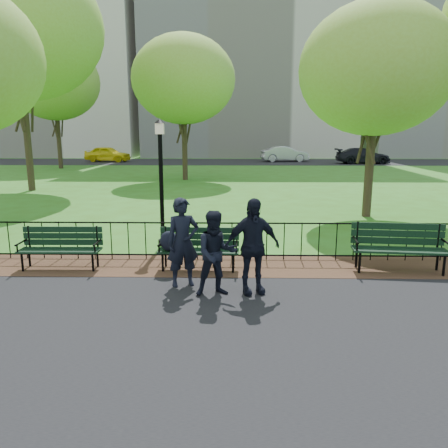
{
  "coord_description": "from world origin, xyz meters",
  "views": [
    {
      "loc": [
        0.21,
        -7.75,
        2.94
      ],
      "look_at": [
        0.03,
        1.5,
        0.96
      ],
      "focal_mm": 35.0,
      "sensor_mm": 36.0,
      "label": 1
    }
  ],
  "objects_px": {
    "tree_mid_w": "(17,27)",
    "tree_far_c": "(183,80)",
    "lamppost": "(161,178)",
    "person_mid": "(216,253)",
    "sedan_silver": "(285,154)",
    "person_right": "(252,246)",
    "park_bench_left_a": "(61,243)",
    "person_left": "(183,242)",
    "taxi": "(108,154)",
    "tree_far_w": "(54,82)",
    "park_bench_right_a": "(399,242)",
    "park_bench_main": "(186,243)",
    "sedan_dark": "(363,156)",
    "tree_near_e": "(376,69)"
  },
  "relations": [
    {
      "from": "taxi",
      "to": "tree_far_c",
      "type": "bearing_deg",
      "value": -140.86
    },
    {
      "from": "taxi",
      "to": "sedan_silver",
      "type": "relative_size",
      "value": 0.96
    },
    {
      "from": "person_mid",
      "to": "sedan_silver",
      "type": "distance_m",
      "value": 35.98
    },
    {
      "from": "person_mid",
      "to": "sedan_silver",
      "type": "relative_size",
      "value": 0.34
    },
    {
      "from": "sedan_dark",
      "to": "person_left",
      "type": "bearing_deg",
      "value": 157.24
    },
    {
      "from": "taxi",
      "to": "tree_mid_w",
      "type": "bearing_deg",
      "value": -165.68
    },
    {
      "from": "person_mid",
      "to": "sedan_silver",
      "type": "bearing_deg",
      "value": 68.69
    },
    {
      "from": "park_bench_left_a",
      "to": "sedan_silver",
      "type": "height_order",
      "value": "sedan_silver"
    },
    {
      "from": "park_bench_right_a",
      "to": "taxi",
      "type": "xyz_separation_m",
      "value": [
        -15.71,
        33.58,
        0.13
      ]
    },
    {
      "from": "lamppost",
      "to": "person_mid",
      "type": "bearing_deg",
      "value": -66.62
    },
    {
      "from": "park_bench_main",
      "to": "park_bench_left_a",
      "type": "bearing_deg",
      "value": -179.23
    },
    {
      "from": "park_bench_left_a",
      "to": "sedan_silver",
      "type": "relative_size",
      "value": 0.38
    },
    {
      "from": "park_bench_main",
      "to": "taxi",
      "type": "distance_m",
      "value": 35.43
    },
    {
      "from": "tree_mid_w",
      "to": "person_left",
      "type": "relative_size",
      "value": 6.49
    },
    {
      "from": "park_bench_right_a",
      "to": "sedan_silver",
      "type": "bearing_deg",
      "value": 93.14
    },
    {
      "from": "tree_far_c",
      "to": "sedan_silver",
      "type": "xyz_separation_m",
      "value": [
        7.99,
        16.29,
        -5.15
      ]
    },
    {
      "from": "park_bench_left_a",
      "to": "person_left",
      "type": "xyz_separation_m",
      "value": [
        2.77,
        -1.05,
        0.31
      ]
    },
    {
      "from": "park_bench_main",
      "to": "person_right",
      "type": "relative_size",
      "value": 0.98
    },
    {
      "from": "park_bench_right_a",
      "to": "sedan_dark",
      "type": "relative_size",
      "value": 0.41
    },
    {
      "from": "lamppost",
      "to": "tree_far_c",
      "type": "distance_m",
      "value": 16.32
    },
    {
      "from": "person_right",
      "to": "lamppost",
      "type": "bearing_deg",
      "value": 106.37
    },
    {
      "from": "tree_far_w",
      "to": "person_left",
      "type": "bearing_deg",
      "value": -64.45
    },
    {
      "from": "park_bench_right_a",
      "to": "tree_far_w",
      "type": "bearing_deg",
      "value": 129.52
    },
    {
      "from": "park_bench_main",
      "to": "tree_far_c",
      "type": "relative_size",
      "value": 0.2
    },
    {
      "from": "tree_far_w",
      "to": "sedan_silver",
      "type": "bearing_deg",
      "value": 23.41
    },
    {
      "from": "tree_far_w",
      "to": "sedan_dark",
      "type": "xyz_separation_m",
      "value": [
        25.74,
        5.66,
        -5.93
      ]
    },
    {
      "from": "tree_mid_w",
      "to": "sedan_silver",
      "type": "height_order",
      "value": "tree_mid_w"
    },
    {
      "from": "tree_far_w",
      "to": "sedan_dark",
      "type": "height_order",
      "value": "tree_far_w"
    },
    {
      "from": "park_bench_left_a",
      "to": "tree_mid_w",
      "type": "relative_size",
      "value": 0.16
    },
    {
      "from": "person_left",
      "to": "sedan_silver",
      "type": "bearing_deg",
      "value": 60.53
    },
    {
      "from": "park_bench_main",
      "to": "tree_mid_w",
      "type": "bearing_deg",
      "value": 127.89
    },
    {
      "from": "person_mid",
      "to": "lamppost",
      "type": "bearing_deg",
      "value": 100.63
    },
    {
      "from": "tree_far_c",
      "to": "person_left",
      "type": "distance_m",
      "value": 19.58
    },
    {
      "from": "park_bench_main",
      "to": "lamppost",
      "type": "distance_m",
      "value": 2.53
    },
    {
      "from": "tree_far_w",
      "to": "sedan_silver",
      "type": "height_order",
      "value": "tree_far_w"
    },
    {
      "from": "park_bench_left_a",
      "to": "tree_far_c",
      "type": "distance_m",
      "value": 18.57
    },
    {
      "from": "person_mid",
      "to": "taxi",
      "type": "xyz_separation_m",
      "value": [
        -11.88,
        35.08,
        -0.03
      ]
    },
    {
      "from": "person_left",
      "to": "sedan_silver",
      "type": "xyz_separation_m",
      "value": [
        6.0,
        35.1,
        -0.11
      ]
    },
    {
      "from": "tree_mid_w",
      "to": "tree_far_c",
      "type": "xyz_separation_m",
      "value": [
        7.22,
        5.1,
        -1.8
      ]
    },
    {
      "from": "tree_far_w",
      "to": "sedan_silver",
      "type": "distance_m",
      "value": 21.4
    },
    {
      "from": "park_bench_right_a",
      "to": "taxi",
      "type": "relative_size",
      "value": 0.45
    },
    {
      "from": "tree_mid_w",
      "to": "sedan_dark",
      "type": "distance_m",
      "value": 29.87
    },
    {
      "from": "tree_far_c",
      "to": "taxi",
      "type": "distance_m",
      "value": 19.01
    },
    {
      "from": "tree_far_c",
      "to": "sedan_silver",
      "type": "distance_m",
      "value": 18.86
    },
    {
      "from": "person_mid",
      "to": "sedan_silver",
      "type": "height_order",
      "value": "person_mid"
    },
    {
      "from": "lamppost",
      "to": "tree_far_w",
      "type": "relative_size",
      "value": 0.34
    },
    {
      "from": "lamppost",
      "to": "park_bench_right_a",
      "type": "bearing_deg",
      "value": -20.87
    },
    {
      "from": "sedan_silver",
      "to": "tree_far_w",
      "type": "bearing_deg",
      "value": 106.3
    },
    {
      "from": "person_left",
      "to": "tree_near_e",
      "type": "bearing_deg",
      "value": 32.03
    },
    {
      "from": "person_right",
      "to": "park_bench_left_a",
      "type": "bearing_deg",
      "value": 144.7
    }
  ]
}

